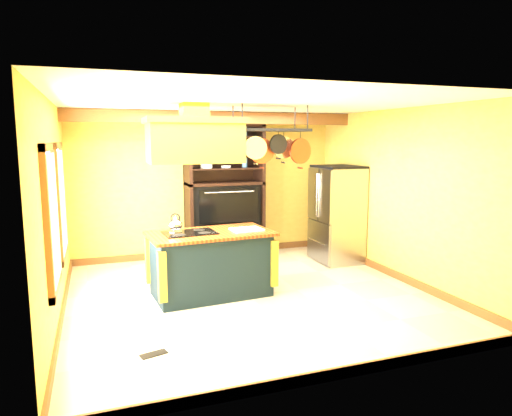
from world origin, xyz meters
TOP-DOWN VIEW (x-y plane):
  - floor at (0.00, 0.00)m, footprint 5.00×5.00m
  - ceiling at (0.00, 0.00)m, footprint 5.00×5.00m
  - wall_back at (0.00, 2.50)m, footprint 5.00×0.02m
  - wall_front at (0.00, -2.50)m, footprint 5.00×0.02m
  - wall_left at (-2.50, 0.00)m, footprint 0.02×5.00m
  - wall_right at (2.50, 0.00)m, footprint 0.02×5.00m
  - ceiling_beam at (0.00, 1.70)m, footprint 5.00×0.15m
  - window_near at (-2.47, -0.80)m, footprint 0.06×1.06m
  - window_far at (-2.47, 0.60)m, footprint 0.06×1.06m
  - kitchen_island at (-0.51, 0.21)m, footprint 1.79×1.09m
  - range_hood at (-0.71, 0.21)m, footprint 1.33×0.75m
  - pot_rack at (0.40, 0.21)m, footprint 1.19×0.54m
  - refrigerator at (2.11, 1.27)m, footprint 0.75×0.88m
  - hutch at (0.25, 2.23)m, footprint 1.42×0.64m
  - floor_register at (-1.53, -1.41)m, footprint 0.30×0.19m

SIDE VIEW (x-z plane):
  - floor at x=0.00m, z-range 0.00..0.00m
  - floor_register at x=-1.53m, z-range 0.00..0.01m
  - kitchen_island at x=-0.51m, z-range -0.09..1.02m
  - refrigerator at x=2.11m, z-range -0.02..1.69m
  - hutch at x=0.25m, z-range -0.30..2.21m
  - wall_back at x=0.00m, z-range 0.00..2.70m
  - wall_front at x=0.00m, z-range 0.00..2.70m
  - wall_left at x=-2.50m, z-range 0.00..2.70m
  - wall_right at x=2.50m, z-range 0.00..2.70m
  - window_near at x=-2.47m, z-range 0.62..2.18m
  - window_far at x=-2.47m, z-range 0.62..2.18m
  - pot_rack at x=0.40m, z-range 1.81..2.64m
  - range_hood at x=-0.71m, z-range 1.83..2.63m
  - ceiling_beam at x=0.00m, z-range 2.49..2.69m
  - ceiling at x=0.00m, z-range 2.70..2.70m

